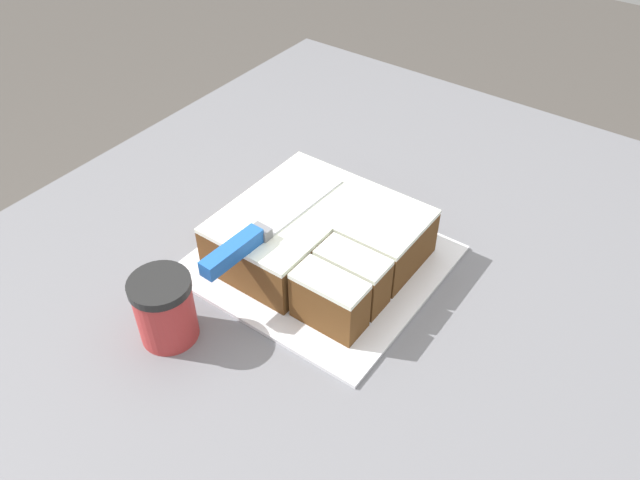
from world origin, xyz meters
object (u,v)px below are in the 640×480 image
(cake, at_px, (320,239))
(knife, at_px, (249,240))
(cake_board, at_px, (320,261))
(coffee_cup, at_px, (165,309))

(cake, xyz_separation_m, knife, (-0.10, 0.04, 0.05))
(cake_board, xyz_separation_m, knife, (-0.10, 0.04, 0.09))
(coffee_cup, bearing_deg, cake_board, -19.22)
(cake, relative_size, knife, 0.94)
(cake, bearing_deg, coffee_cup, 161.49)
(cake, xyz_separation_m, coffee_cup, (-0.23, 0.08, 0.00))
(cake_board, relative_size, cake, 1.30)
(cake_board, relative_size, knife, 1.22)
(knife, height_order, coffee_cup, knife)
(cake_board, xyz_separation_m, cake, (0.00, 0.00, 0.04))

